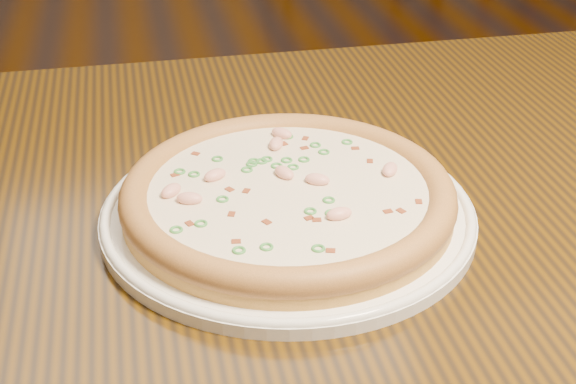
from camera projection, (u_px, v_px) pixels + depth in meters
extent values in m
cube|color=black|center=(390.00, 198.00, 0.84)|extent=(1.20, 0.80, 0.04)
cylinder|color=white|center=(288.00, 214.00, 0.77)|extent=(0.36, 0.36, 0.01)
torus|color=white|center=(288.00, 208.00, 0.76)|extent=(0.35, 0.35, 0.01)
cylinder|color=gold|center=(288.00, 200.00, 0.76)|extent=(0.31, 0.31, 0.02)
torus|color=#BD7A38|center=(288.00, 192.00, 0.75)|extent=(0.32, 0.32, 0.03)
cylinder|color=beige|center=(288.00, 190.00, 0.75)|extent=(0.26, 0.26, 0.00)
ellipsoid|color=#F2B29E|center=(390.00, 169.00, 0.78)|extent=(0.02, 0.03, 0.01)
ellipsoid|color=#F2B29E|center=(317.00, 179.00, 0.76)|extent=(0.03, 0.02, 0.01)
ellipsoid|color=#F2B29E|center=(171.00, 191.00, 0.74)|extent=(0.03, 0.03, 0.01)
ellipsoid|color=#F2B29E|center=(282.00, 133.00, 0.84)|extent=(0.03, 0.03, 0.01)
ellipsoid|color=#F2B29E|center=(284.00, 173.00, 0.77)|extent=(0.02, 0.03, 0.01)
ellipsoid|color=#F2B29E|center=(339.00, 214.00, 0.70)|extent=(0.03, 0.02, 0.01)
ellipsoid|color=#F2B29E|center=(189.00, 198.00, 0.73)|extent=(0.03, 0.02, 0.01)
ellipsoid|color=#F2B29E|center=(215.00, 175.00, 0.77)|extent=(0.03, 0.02, 0.01)
ellipsoid|color=#F2B29E|center=(276.00, 144.00, 0.82)|extent=(0.02, 0.03, 0.01)
cube|color=maroon|center=(236.00, 242.00, 0.67)|extent=(0.01, 0.01, 0.00)
cube|color=maroon|center=(419.00, 202.00, 0.73)|extent=(0.01, 0.01, 0.00)
cube|color=maroon|center=(387.00, 173.00, 0.78)|extent=(0.01, 0.01, 0.00)
cube|color=maroon|center=(401.00, 212.00, 0.72)|extent=(0.01, 0.01, 0.00)
cube|color=maroon|center=(305.00, 139.00, 0.84)|extent=(0.01, 0.01, 0.00)
cube|color=maroon|center=(190.00, 224.00, 0.70)|extent=(0.01, 0.01, 0.00)
cube|color=maroon|center=(175.00, 176.00, 0.77)|extent=(0.01, 0.01, 0.00)
cube|color=maroon|center=(230.00, 190.00, 0.75)|extent=(0.01, 0.01, 0.00)
cube|color=maroon|center=(388.00, 212.00, 0.71)|extent=(0.01, 0.01, 0.00)
cube|color=maroon|center=(309.00, 219.00, 0.70)|extent=(0.01, 0.01, 0.00)
cube|color=maroon|center=(267.00, 223.00, 0.70)|extent=(0.01, 0.01, 0.00)
cube|color=maroon|center=(196.00, 154.00, 0.81)|extent=(0.01, 0.01, 0.00)
cube|color=maroon|center=(284.00, 144.00, 0.83)|extent=(0.01, 0.01, 0.00)
cube|color=maroon|center=(317.00, 221.00, 0.70)|extent=(0.01, 0.01, 0.00)
cube|color=maroon|center=(331.00, 252.00, 0.66)|extent=(0.01, 0.01, 0.00)
cube|color=maroon|center=(370.00, 162.00, 0.80)|extent=(0.01, 0.01, 0.00)
cube|color=maroon|center=(232.00, 215.00, 0.71)|extent=(0.01, 0.01, 0.00)
cube|color=maroon|center=(355.00, 149.00, 0.82)|extent=(0.01, 0.01, 0.00)
cube|color=maroon|center=(246.00, 192.00, 0.75)|extent=(0.01, 0.01, 0.00)
cube|color=maroon|center=(304.00, 149.00, 0.82)|extent=(0.01, 0.01, 0.00)
torus|color=#3C8D3C|center=(247.00, 170.00, 0.78)|extent=(0.01, 0.01, 0.00)
torus|color=#3C8D3C|center=(194.00, 174.00, 0.77)|extent=(0.02, 0.02, 0.00)
torus|color=#3C8D3C|center=(310.00, 211.00, 0.71)|extent=(0.02, 0.02, 0.00)
torus|color=#3C8D3C|center=(331.00, 213.00, 0.71)|extent=(0.01, 0.01, 0.00)
torus|color=#3C8D3C|center=(267.00, 247.00, 0.66)|extent=(0.01, 0.01, 0.00)
torus|color=#3C8D3C|center=(324.00, 152.00, 0.81)|extent=(0.02, 0.02, 0.00)
torus|color=#3C8D3C|center=(304.00, 160.00, 0.80)|extent=(0.02, 0.02, 0.00)
torus|color=#3C8D3C|center=(293.00, 167.00, 0.79)|extent=(0.01, 0.01, 0.00)
torus|color=#3C8D3C|center=(201.00, 224.00, 0.70)|extent=(0.02, 0.02, 0.00)
torus|color=#3C8D3C|center=(318.00, 249.00, 0.66)|extent=(0.02, 0.02, 0.00)
torus|color=#3C8D3C|center=(180.00, 172.00, 0.78)|extent=(0.01, 0.01, 0.00)
torus|color=#3C8D3C|center=(284.00, 174.00, 0.77)|extent=(0.02, 0.02, 0.00)
torus|color=#3C8D3C|center=(267.00, 159.00, 0.80)|extent=(0.02, 0.02, 0.00)
torus|color=#3C8D3C|center=(347.00, 142.00, 0.83)|extent=(0.01, 0.01, 0.00)
torus|color=#3C8D3C|center=(252.00, 164.00, 0.79)|extent=(0.01, 0.01, 0.00)
torus|color=#3C8D3C|center=(288.00, 137.00, 0.84)|extent=(0.01, 0.01, 0.00)
torus|color=#3C8D3C|center=(329.00, 200.00, 0.73)|extent=(0.01, 0.01, 0.00)
torus|color=#3C8D3C|center=(262.00, 161.00, 0.80)|extent=(0.01, 0.01, 0.00)
torus|color=#3C8D3C|center=(315.00, 145.00, 0.83)|extent=(0.02, 0.02, 0.00)
torus|color=#3C8D3C|center=(254.00, 161.00, 0.80)|extent=(0.02, 0.02, 0.00)
torus|color=#3C8D3C|center=(239.00, 250.00, 0.66)|extent=(0.02, 0.02, 0.00)
torus|color=#3C8D3C|center=(287.00, 160.00, 0.80)|extent=(0.01, 0.01, 0.00)
torus|color=#3C8D3C|center=(222.00, 199.00, 0.73)|extent=(0.02, 0.02, 0.00)
torus|color=#3C8D3C|center=(217.00, 159.00, 0.80)|extent=(0.01, 0.01, 0.00)
torus|color=#3C8D3C|center=(277.00, 166.00, 0.79)|extent=(0.02, 0.02, 0.00)
torus|color=#3C8D3C|center=(176.00, 230.00, 0.69)|extent=(0.02, 0.02, 0.00)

